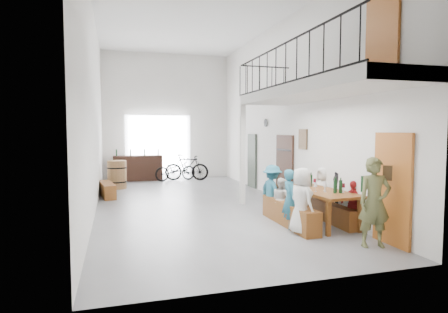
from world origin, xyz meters
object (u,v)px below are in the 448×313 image
object	(u,v)px
bench_inner	(289,214)
bicycle_near	(175,169)
oak_barrel	(117,175)
serving_counter	(138,168)
host_standing	(375,202)
tasting_table	(317,193)
side_bench	(107,190)

from	to	relation	value
bench_inner	bicycle_near	world-z (taller)	bicycle_near
bench_inner	oak_barrel	xyz separation A→B (m)	(-3.70, 6.64, 0.26)
serving_counter	host_standing	size ratio (longest dim) A/B	1.23
serving_counter	oak_barrel	bearing A→B (deg)	-113.21
host_standing	tasting_table	bearing A→B (deg)	105.94
bench_inner	bicycle_near	distance (m)	8.33
side_bench	bicycle_near	world-z (taller)	bicycle_near
side_bench	bicycle_near	size ratio (longest dim) A/B	0.88
oak_barrel	serving_counter	bearing A→B (deg)	66.96
tasting_table	host_standing	xyz separation A→B (m)	(0.12, -1.84, 0.12)
side_bench	oak_barrel	bearing A→B (deg)	79.11
side_bench	bicycle_near	xyz separation A→B (m)	(2.72, 3.24, 0.25)
bicycle_near	oak_barrel	bearing A→B (deg)	110.00
side_bench	bicycle_near	distance (m)	4.24
side_bench	oak_barrel	size ratio (longest dim) A/B	1.55
tasting_table	serving_counter	distance (m)	9.39
side_bench	oak_barrel	distance (m)	1.71
bench_inner	host_standing	bearing A→B (deg)	-66.52
host_standing	bicycle_near	xyz separation A→B (m)	(-2.09, 10.08, -0.35)
serving_counter	host_standing	xyz separation A→B (m)	(3.63, -10.55, 0.29)
oak_barrel	host_standing	world-z (taller)	host_standing
side_bench	host_standing	xyz separation A→B (m)	(4.82, -6.84, 0.60)
tasting_table	bicycle_near	xyz separation A→B (m)	(-1.98, 8.24, -0.23)
side_bench	serving_counter	distance (m)	3.91
bench_inner	serving_counter	world-z (taller)	serving_counter
bicycle_near	host_standing	bearing A→B (deg)	178.39
bench_inner	tasting_table	bearing A→B (deg)	-1.18
bench_inner	serving_counter	size ratio (longest dim) A/B	1.11
oak_barrel	bench_inner	bearing A→B (deg)	-60.89
serving_counter	bicycle_near	distance (m)	1.60
bench_inner	bicycle_near	size ratio (longest dim) A/B	1.25
tasting_table	oak_barrel	world-z (taller)	oak_barrel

